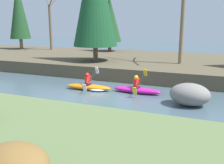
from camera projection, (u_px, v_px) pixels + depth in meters
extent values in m
plane|color=#425660|center=(95.00, 97.00, 13.62)|extent=(90.00, 90.00, 0.00)
cube|color=brown|center=(145.00, 63.00, 21.93)|extent=(44.00, 11.35, 0.90)
cylinder|color=#7A664C|center=(21.00, 44.00, 29.22)|extent=(0.36, 0.36, 1.15)
cone|color=#1E4723|center=(19.00, 10.00, 28.40)|extent=(2.23, 2.23, 6.18)
cylinder|color=brown|center=(110.00, 46.00, 27.04)|extent=(0.36, 0.36, 0.98)
cone|color=#1E4723|center=(110.00, 19.00, 26.42)|extent=(2.41, 2.41, 4.53)
cylinder|color=brown|center=(96.00, 53.00, 20.24)|extent=(0.36, 0.36, 1.15)
cylinder|color=brown|center=(50.00, 28.00, 28.12)|extent=(0.28, 0.28, 4.74)
cylinder|color=#7A664C|center=(182.00, 26.00, 18.37)|extent=(0.28, 0.28, 5.39)
ellipsoid|color=#C61999|center=(137.00, 90.00, 14.41)|extent=(2.71, 0.63, 0.34)
cone|color=#C61999|center=(159.00, 92.00, 13.93)|extent=(0.35, 0.20, 0.20)
cylinder|color=black|center=(136.00, 88.00, 14.40)|extent=(0.48, 0.48, 0.08)
cylinder|color=red|center=(136.00, 83.00, 14.34)|extent=(0.30, 0.30, 0.42)
sphere|color=yellow|center=(136.00, 77.00, 14.27)|extent=(0.23, 0.23, 0.23)
cylinder|color=red|center=(139.00, 81.00, 14.50)|extent=(0.09, 0.23, 0.35)
cylinder|color=red|center=(137.00, 83.00, 14.07)|extent=(0.09, 0.23, 0.35)
cylinder|color=black|center=(140.00, 81.00, 14.23)|extent=(0.05, 1.91, 0.65)
cube|color=yellow|center=(145.00, 73.00, 15.01)|extent=(0.20, 0.16, 0.41)
cube|color=yellow|center=(135.00, 91.00, 13.44)|extent=(0.20, 0.16, 0.41)
ellipsoid|color=orange|center=(88.00, 87.00, 15.10)|extent=(2.74, 0.82, 0.34)
cone|color=orange|center=(109.00, 88.00, 14.73)|extent=(0.37, 0.23, 0.20)
cylinder|color=black|center=(87.00, 85.00, 15.09)|extent=(0.52, 0.52, 0.08)
cylinder|color=red|center=(87.00, 80.00, 15.03)|extent=(0.32, 0.32, 0.42)
sphere|color=red|center=(87.00, 75.00, 14.96)|extent=(0.25, 0.25, 0.23)
cylinder|color=red|center=(91.00, 78.00, 15.20)|extent=(0.11, 0.23, 0.35)
cylinder|color=red|center=(87.00, 80.00, 14.76)|extent=(0.11, 0.23, 0.35)
cylinder|color=black|center=(91.00, 78.00, 14.93)|extent=(0.20, 1.91, 0.65)
cube|color=white|center=(97.00, 70.00, 15.75)|extent=(0.21, 0.17, 0.41)
cube|color=white|center=(84.00, 88.00, 14.12)|extent=(0.21, 0.17, 0.41)
ellipsoid|color=white|center=(97.00, 89.00, 14.96)|extent=(1.15, 0.79, 0.18)
ellipsoid|color=gray|center=(190.00, 94.00, 12.24)|extent=(1.87, 1.46, 1.06)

